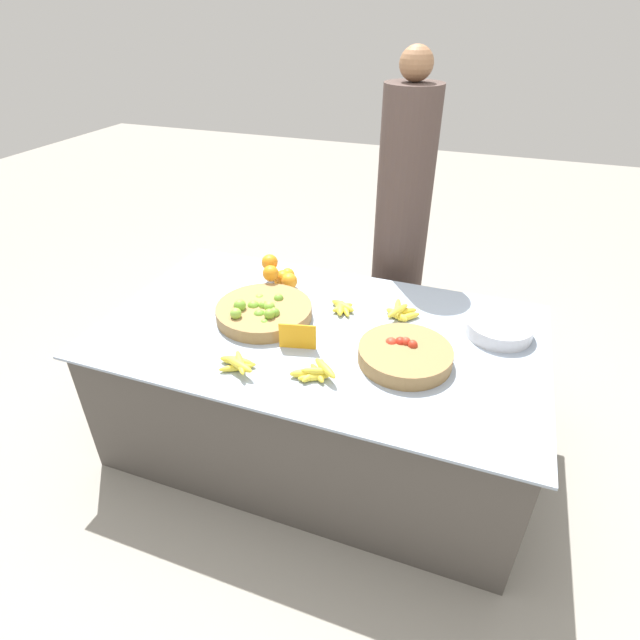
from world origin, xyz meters
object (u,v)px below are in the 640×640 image
metal_bowl (499,328)px  price_sign (297,337)px  tomato_basket (405,355)px  lime_bowl (264,311)px  vendor_person (401,233)px

metal_bowl → price_sign: size_ratio=1.86×
tomato_basket → lime_bowl: bearing=170.9°
vendor_person → lime_bowl: bearing=-117.9°
price_sign → lime_bowl: bearing=131.2°
lime_bowl → vendor_person: 0.94m
price_sign → tomato_basket: bearing=-5.4°
lime_bowl → tomato_basket: bearing=-9.1°
tomato_basket → vendor_person: 0.97m
lime_bowl → price_sign: price_sign is taller
tomato_basket → metal_bowl: tomato_basket is taller
lime_bowl → vendor_person: vendor_person is taller
vendor_person → tomato_basket: bearing=-76.3°
price_sign → vendor_person: vendor_person is taller
tomato_basket → vendor_person: bearing=103.7°
metal_bowl → vendor_person: 0.84m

